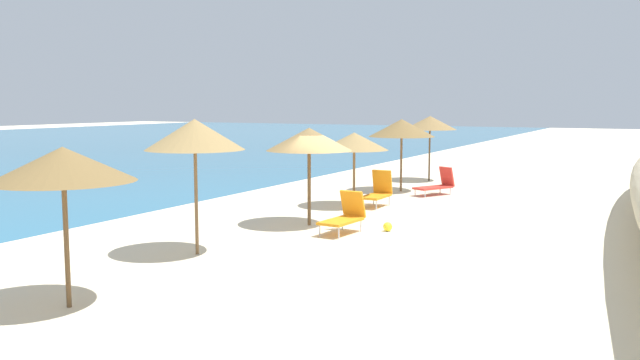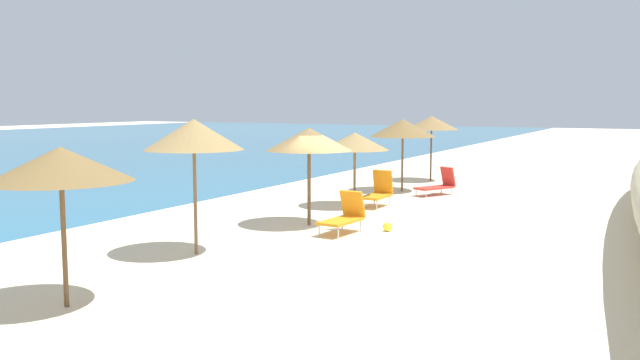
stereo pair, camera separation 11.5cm
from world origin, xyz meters
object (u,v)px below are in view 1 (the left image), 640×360
(beach_umbrella_4, at_px, (354,141))
(beach_umbrella_5, at_px, (402,128))
(beach_umbrella_3, at_px, (309,139))
(beach_umbrella_1, at_px, (63,165))
(beach_umbrella_2, at_px, (195,135))
(beach_ball, at_px, (388,227))
(lounge_chair_2, at_px, (378,192))
(beach_umbrella_6, at_px, (430,123))
(lounge_chair_0, at_px, (345,216))
(lounge_chair_3, at_px, (437,184))

(beach_umbrella_4, bearing_deg, beach_umbrella_5, -0.12)
(beach_umbrella_3, relative_size, beach_umbrella_5, 0.98)
(beach_umbrella_1, relative_size, beach_umbrella_4, 1.10)
(beach_umbrella_2, bearing_deg, beach_ball, -32.01)
(beach_umbrella_5, relative_size, lounge_chair_2, 2.01)
(beach_umbrella_6, xyz_separation_m, lounge_chair_2, (-7.80, -0.80, -2.03))
(lounge_chair_2, xyz_separation_m, beach_ball, (-3.86, -1.89, -0.37))
(beach_umbrella_1, bearing_deg, beach_umbrella_6, 1.20)
(beach_umbrella_6, relative_size, beach_ball, 11.48)
(beach_umbrella_5, bearing_deg, beach_ball, -161.91)
(beach_umbrella_2, relative_size, lounge_chair_0, 2.04)
(beach_umbrella_6, distance_m, beach_ball, 12.20)
(beach_umbrella_1, relative_size, lounge_chair_2, 1.94)
(beach_umbrella_1, distance_m, beach_umbrella_4, 12.08)
(beach_umbrella_3, height_order, beach_umbrella_5, beach_umbrella_5)
(beach_umbrella_1, xyz_separation_m, beach_umbrella_2, (4.12, 0.54, 0.30))
(beach_umbrella_5, bearing_deg, lounge_chair_2, -170.46)
(beach_umbrella_5, height_order, lounge_chair_2, beach_umbrella_5)
(beach_umbrella_4, bearing_deg, beach_ball, -143.57)
(beach_umbrella_3, xyz_separation_m, lounge_chair_0, (-0.58, -1.36, -1.92))
(beach_umbrella_4, distance_m, lounge_chair_3, 4.59)
(beach_umbrella_5, relative_size, lounge_chair_3, 1.63)
(beach_umbrella_2, relative_size, beach_umbrella_4, 1.25)
(beach_umbrella_1, relative_size, beach_ball, 10.88)
(beach_umbrella_1, xyz_separation_m, lounge_chair_0, (7.85, -1.35, -1.92))
(lounge_chair_0, height_order, beach_ball, lounge_chair_0)
(beach_umbrella_2, bearing_deg, beach_umbrella_4, -1.70)
(beach_umbrella_3, distance_m, beach_umbrella_6, 11.84)
(beach_umbrella_1, xyz_separation_m, beach_umbrella_4, (12.07, 0.30, -0.24))
(beach_umbrella_2, distance_m, beach_umbrella_5, 12.30)
(beach_umbrella_5, xyz_separation_m, lounge_chair_3, (-0.40, -1.56, -2.04))
(beach_umbrella_4, relative_size, beach_umbrella_6, 0.86)
(lounge_chair_0, bearing_deg, beach_umbrella_4, -63.42)
(lounge_chair_3, bearing_deg, lounge_chair_0, 117.91)
(beach_ball, bearing_deg, beach_umbrella_3, 94.33)
(beach_umbrella_4, bearing_deg, beach_umbrella_6, 0.85)
(beach_umbrella_5, height_order, beach_umbrella_6, beach_umbrella_6)
(beach_umbrella_6, height_order, lounge_chair_0, beach_umbrella_6)
(beach_umbrella_3, height_order, lounge_chair_0, beach_umbrella_3)
(beach_umbrella_4, height_order, lounge_chair_0, beach_umbrella_4)
(lounge_chair_3, bearing_deg, lounge_chair_2, 103.16)
(beach_umbrella_5, bearing_deg, beach_umbrella_2, 178.86)
(beach_umbrella_5, relative_size, beach_umbrella_6, 0.98)
(beach_umbrella_1, height_order, beach_umbrella_6, beach_umbrella_6)
(lounge_chair_2, bearing_deg, beach_umbrella_2, 83.98)
(beach_umbrella_3, relative_size, lounge_chair_2, 1.97)
(beach_umbrella_2, height_order, beach_ball, beach_umbrella_2)
(beach_umbrella_5, bearing_deg, lounge_chair_3, -104.43)
(beach_umbrella_2, height_order, lounge_chair_2, beach_umbrella_2)
(beach_umbrella_3, distance_m, lounge_chair_0, 2.42)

